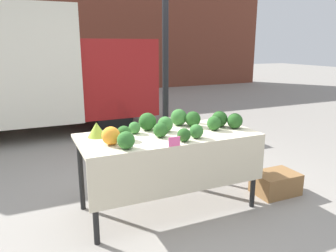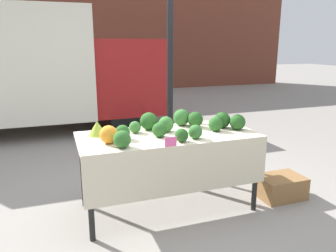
{
  "view_description": "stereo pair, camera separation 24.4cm",
  "coord_description": "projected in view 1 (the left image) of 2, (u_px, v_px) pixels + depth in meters",
  "views": [
    {
      "loc": [
        -1.25,
        -2.79,
        1.63
      ],
      "look_at": [
        0.0,
        0.0,
        0.86
      ],
      "focal_mm": 35.0,
      "sensor_mm": 36.0,
      "label": 1
    },
    {
      "loc": [
        -1.02,
        -2.88,
        1.63
      ],
      "look_at": [
        0.0,
        0.0,
        0.86
      ],
      "focal_mm": 35.0,
      "sensor_mm": 36.0,
      "label": 2
    }
  ],
  "objects": [
    {
      "name": "broccoli_head_7",
      "position": [
        184.0,
        135.0,
        2.91
      ],
      "size": [
        0.12,
        0.12,
        0.12
      ],
      "color": "#23511E",
      "rests_on": "market_table"
    },
    {
      "name": "broccoli_head_12",
      "position": [
        160.0,
        130.0,
        3.04
      ],
      "size": [
        0.14,
        0.14,
        0.14
      ],
      "color": "#285B23",
      "rests_on": "market_table"
    },
    {
      "name": "broccoli_head_6",
      "position": [
        214.0,
        123.0,
        3.29
      ],
      "size": [
        0.14,
        0.14,
        0.14
      ],
      "color": "#285B23",
      "rests_on": "market_table"
    },
    {
      "name": "tent_pole",
      "position": [
        165.0,
        66.0,
        3.65
      ],
      "size": [
        0.07,
        0.07,
        2.79
      ],
      "color": "black",
      "rests_on": "ground_plane"
    },
    {
      "name": "broccoli_head_9",
      "position": [
        124.0,
        133.0,
        2.94
      ],
      "size": [
        0.13,
        0.13,
        0.13
      ],
      "color": "#285B23",
      "rests_on": "market_table"
    },
    {
      "name": "broccoli_head_0",
      "position": [
        147.0,
        122.0,
        3.29
      ],
      "size": [
        0.18,
        0.18,
        0.18
      ],
      "color": "#285B23",
      "rests_on": "market_table"
    },
    {
      "name": "broccoli_head_10",
      "position": [
        134.0,
        128.0,
        3.17
      ],
      "size": [
        0.12,
        0.12,
        0.12
      ],
      "color": "#387533",
      "rests_on": "market_table"
    },
    {
      "name": "broccoli_head_8",
      "position": [
        193.0,
        119.0,
        3.44
      ],
      "size": [
        0.16,
        0.16,
        0.16
      ],
      "color": "#23511E",
      "rests_on": "market_table"
    },
    {
      "name": "broccoli_head_11",
      "position": [
        235.0,
        121.0,
        3.36
      ],
      "size": [
        0.16,
        0.16,
        0.16
      ],
      "color": "#23511E",
      "rests_on": "market_table"
    },
    {
      "name": "parked_truck",
      "position": [
        22.0,
        69.0,
        5.9
      ],
      "size": [
        4.3,
        1.86,
        2.27
      ],
      "color": "silver",
      "rests_on": "ground_plane"
    },
    {
      "name": "market_table",
      "position": [
        171.0,
        146.0,
        3.14
      ],
      "size": [
        1.72,
        0.78,
        0.78
      ],
      "color": "beige",
      "rests_on": "ground_plane"
    },
    {
      "name": "broccoli_head_4",
      "position": [
        196.0,
        131.0,
        3.02
      ],
      "size": [
        0.13,
        0.13,
        0.13
      ],
      "color": "#336B2D",
      "rests_on": "market_table"
    },
    {
      "name": "broccoli_head_3",
      "position": [
        179.0,
        117.0,
        3.49
      ],
      "size": [
        0.18,
        0.18,
        0.18
      ],
      "color": "#336B2D",
      "rests_on": "market_table"
    },
    {
      "name": "broccoli_head_5",
      "position": [
        126.0,
        140.0,
        2.7
      ],
      "size": [
        0.15,
        0.15,
        0.15
      ],
      "color": "#2D6628",
      "rests_on": "market_table"
    },
    {
      "name": "price_sign",
      "position": [
        174.0,
        142.0,
        2.78
      ],
      "size": [
        0.11,
        0.01,
        0.08
      ],
      "color": "#F45B9E",
      "rests_on": "market_table"
    },
    {
      "name": "building_facade",
      "position": [
        56.0,
        21.0,
        10.85
      ],
      "size": [
        16.0,
        0.6,
        4.78
      ],
      "color": "brown",
      "rests_on": "ground_plane"
    },
    {
      "name": "romanesco_head",
      "position": [
        97.0,
        130.0,
        3.05
      ],
      "size": [
        0.17,
        0.17,
        0.14
      ],
      "color": "#93B238",
      "rests_on": "market_table"
    },
    {
      "name": "broccoli_head_1",
      "position": [
        165.0,
        124.0,
        3.23
      ],
      "size": [
        0.15,
        0.15,
        0.15
      ],
      "color": "#387533",
      "rests_on": "market_table"
    },
    {
      "name": "produce_crate",
      "position": [
        276.0,
        183.0,
        3.65
      ],
      "size": [
        0.48,
        0.35,
        0.24
      ],
      "color": "olive",
      "rests_on": "ground_plane"
    },
    {
      "name": "broccoli_head_2",
      "position": [
        220.0,
        119.0,
        3.43
      ],
      "size": [
        0.17,
        0.17,
        0.17
      ],
      "color": "#23511E",
      "rests_on": "market_table"
    },
    {
      "name": "ground_plane",
      "position": [
        168.0,
        207.0,
        3.36
      ],
      "size": [
        40.0,
        40.0,
        0.0
      ],
      "primitive_type": "plane",
      "color": "gray"
    },
    {
      "name": "orange_cauliflower",
      "position": [
        111.0,
        136.0,
        2.81
      ],
      "size": [
        0.16,
        0.16,
        0.16
      ],
      "color": "orange",
      "rests_on": "market_table"
    }
  ]
}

